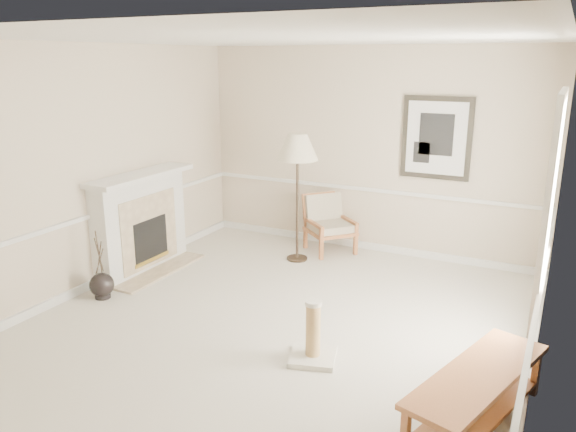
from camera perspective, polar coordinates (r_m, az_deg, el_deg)
The scene contains 8 objects.
ground at distance 6.09m, azimuth -0.99°, elevation -10.79°, with size 5.50×5.50×0.00m, color silver.
room at distance 5.52m, azimuth 0.56°, elevation 6.82°, with size 5.04×5.54×2.92m.
fireplace at distance 7.59m, azimuth -14.66°, elevation -0.69°, with size 0.64×1.64×1.31m.
floor_vase at distance 6.97m, azimuth -18.39°, elevation -6.73°, with size 0.29×0.29×0.84m.
armchair at distance 8.19m, azimuth 4.04°, elevation -0.47°, with size 0.90×0.89×0.82m.
floor_lamp at distance 7.51m, azimuth 0.98°, elevation 6.66°, with size 0.72×0.72×1.76m.
bench at distance 4.68m, azimuth 18.67°, elevation -16.37°, with size 0.90×1.62×0.44m.
scratching_post at distance 5.34m, azimuth 2.55°, elevation -12.60°, with size 0.52×0.52×0.60m.
Camera 1 is at (2.56, -4.81, 2.72)m, focal length 35.00 mm.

